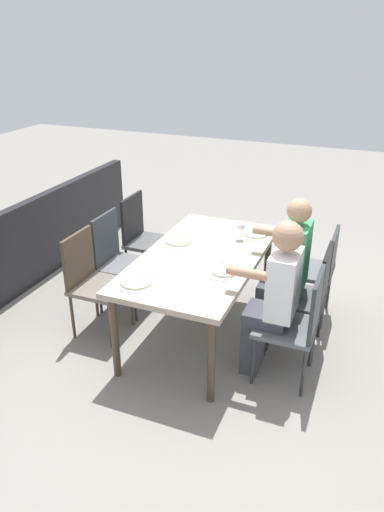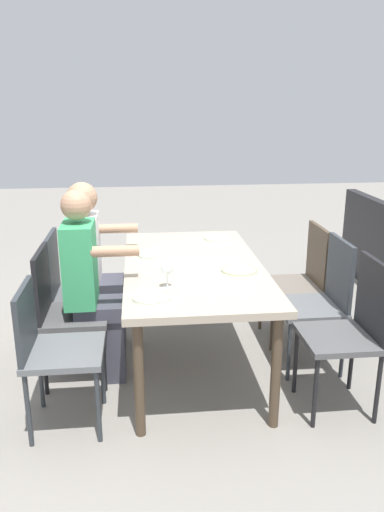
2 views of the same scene
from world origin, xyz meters
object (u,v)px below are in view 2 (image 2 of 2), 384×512
Objects in this scene: chair_west_north at (51,345)px; dining_table at (193,273)px; plate_3 at (219,238)px; diner_man_white at (95,261)px; chair_mid_south at (322,296)px; chair_east_north at (70,285)px; plate_2 at (152,255)px; chair_mid_north at (62,307)px; chair_east_south at (302,276)px; plate_0 at (152,297)px; wine_glass_0 at (167,269)px; chair_west_south at (353,326)px; plate_1 at (239,270)px; diner_woman_green at (91,282)px.

dining_table is at bearing -53.52° from chair_west_north.
diner_man_white is at bearing 107.41° from plate_3.
diner_man_white is at bearing 74.27° from chair_mid_south.
chair_east_north is 0.67m from plate_2.
chair_west_north is 0.94× the size of chair_mid_north.
chair_east_south is at bearing -85.10° from plate_2.
plate_0 is at bearing -86.27° from chair_west_north.
plate_2 is 0.85× the size of plate_3.
wine_glass_0 reaches higher than chair_west_north.
chair_mid_north is 0.80m from plate_0.
plate_3 is at bearing 25.62° from chair_west_south.
chair_east_south is 1.54m from plate_0.
chair_mid_south is 3.94× the size of plate_3.
chair_west_south is 1.02× the size of chair_mid_south.
dining_table is 0.53m from wine_glass_0.
plate_1 is at bearing -54.33° from plate_0.
diner_woman_green is at bearing 128.04° from plate_3.
chair_east_north is at bearing 90.00° from chair_east_south.
plate_1 is 0.99× the size of plate_3.
dining_table is 1.92× the size of chair_east_south.
diner_man_white reaches higher than chair_west_south.
diner_man_white is (0.00, 1.60, 0.17)m from chair_east_south.
chair_mid_north is at bearing 98.17° from dining_table.
chair_mid_north is 4.55× the size of plate_2.
chair_east_south is 4.56× the size of plate_2.
diner_man_white is 0.94m from wine_glass_0.
chair_mid_north is 1.42m from plate_3.
wine_glass_0 reaches higher than plate_1.
plate_3 is at bearing -72.59° from diner_man_white.
dining_table is at bearing 53.78° from chair_west_south.
chair_mid_south is at bearing -83.99° from plate_1.
wine_glass_0 reaches higher than plate_0.
diner_woman_green is (0.52, -0.19, 0.18)m from chair_west_north.
chair_east_north is at bearing 0.51° from chair_west_north.
plate_1 and plate_3 have the same top height.
chair_mid_north is 3.92× the size of plate_1.
chair_east_north is 4.12× the size of plate_0.
plate_1 is at bearing 130.08° from chair_east_south.
diner_woman_green reaches higher than wine_glass_0.
wine_glass_0 is at bearing 106.34° from chair_mid_south.
diner_woman_green is 1.02× the size of diner_man_white.
diner_woman_green is (-0.45, 1.59, 0.17)m from chair_east_south.
chair_west_north is 0.66× the size of diner_woman_green.
dining_table is 1.88× the size of chair_mid_south.
chair_mid_south reaches higher than plate_3.
plate_3 is (0.76, -0.97, 0.07)m from diner_woman_green.
chair_east_south is (-0.00, -1.79, 0.01)m from chair_east_north.
diner_man_white is 5.48× the size of plate_1.
plate_2 is at bearing -99.30° from chair_east_north.
diner_woman_green reaches higher than plate_2.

